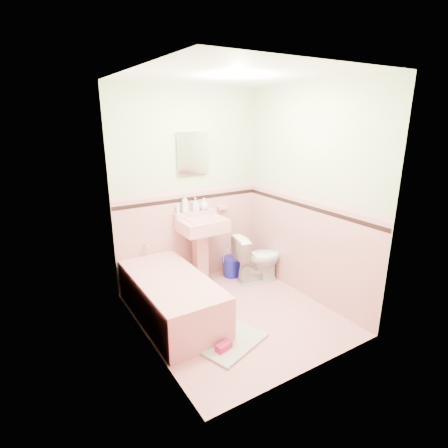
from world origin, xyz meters
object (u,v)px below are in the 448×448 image
sink (202,252)px  soap_bottle_mid (195,204)px  bucket (231,267)px  shoe (224,346)px  medicine_cabinet (193,153)px  soap_bottle_right (204,204)px  soap_bottle_left (185,204)px  bathtub (171,299)px  toilet (258,258)px

sink → soap_bottle_mid: bearing=89.3°
bucket → shoe: size_ratio=1.65×
soap_bottle_mid → medicine_cabinet: bearing=94.0°
sink → soap_bottle_right: (0.13, 0.18, 0.59)m
soap_bottle_left → soap_bottle_right: bearing=0.0°
soap_bottle_right → shoe: soap_bottle_right is taller
bathtub → soap_bottle_right: 1.35m
medicine_cabinet → soap_bottle_mid: medicine_cabinet is taller
bathtub → toilet: size_ratio=2.31×
shoe → soap_bottle_right: bearing=51.9°
bathtub → medicine_cabinet: (0.68, 0.74, 1.47)m
soap_bottle_left → soap_bottle_mid: bearing=0.0°
medicine_cabinet → shoe: medicine_cabinet is taller
medicine_cabinet → bucket: (0.46, -0.20, -1.56)m
bucket → bathtub: bearing=-154.7°
soap_bottle_mid → bucket: soap_bottle_mid is taller
soap_bottle_right → bucket: size_ratio=0.58×
soap_bottle_mid → sink: bearing=-90.7°
soap_bottle_left → toilet: (0.82, -0.48, -0.75)m
shoe → toilet: bearing=26.2°
medicine_cabinet → soap_bottle_left: bearing=-168.1°
soap_bottle_right → toilet: (0.55, -0.48, -0.72)m
sink → medicine_cabinet: bearing=90.0°
soap_bottle_left → bucket: (0.60, -0.17, -0.94)m
bathtub → sink: 0.89m
toilet → shoe: (-1.19, -1.05, -0.26)m
bathtub → soap_bottle_right: bearing=41.3°
toilet → bucket: size_ratio=2.40×
soap_bottle_left → shoe: (-0.37, -1.53, -1.02)m
bucket → soap_bottle_left: bearing=163.9°
medicine_cabinet → toilet: 1.61m
medicine_cabinet → soap_bottle_left: size_ratio=2.21×
soap_bottle_right → bucket: soap_bottle_right is taller
soap_bottle_right → medicine_cabinet: bearing=166.8°
medicine_cabinet → soap_bottle_right: (0.13, -0.03, -0.66)m
sink → soap_bottle_mid: soap_bottle_mid is taller
sink → soap_bottle_mid: size_ratio=5.09×
soap_bottle_left → soap_bottle_mid: (0.14, 0.00, -0.03)m
bucket → sink: bearing=-179.0°
sink → toilet: sink is taller
sink → bucket: 0.55m
soap_bottle_mid → toilet: soap_bottle_mid is taller
bathtub → bucket: size_ratio=5.55×
medicine_cabinet → toilet: medicine_cabinet is taller
sink → toilet: size_ratio=1.39×
soap_bottle_mid → soap_bottle_right: bearing=0.0°
shoe → sink: bearing=53.8°
sink → soap_bottle_left: soap_bottle_left is taller
soap_bottle_right → bathtub: bearing=-138.7°
medicine_cabinet → shoe: bearing=-108.1°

